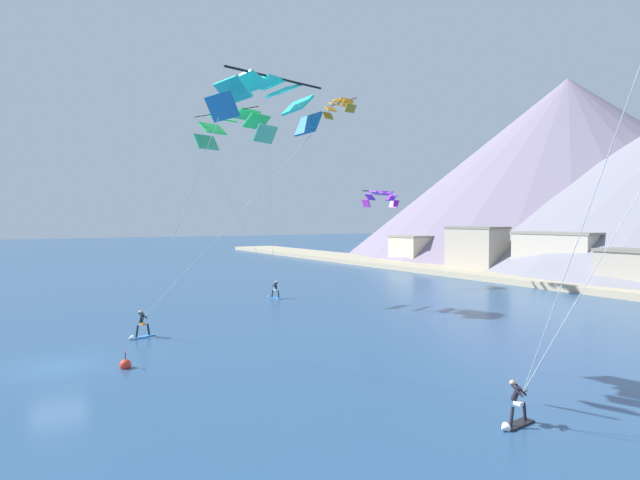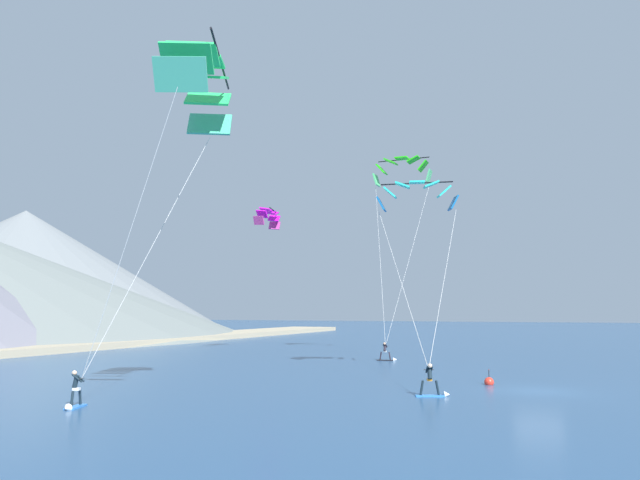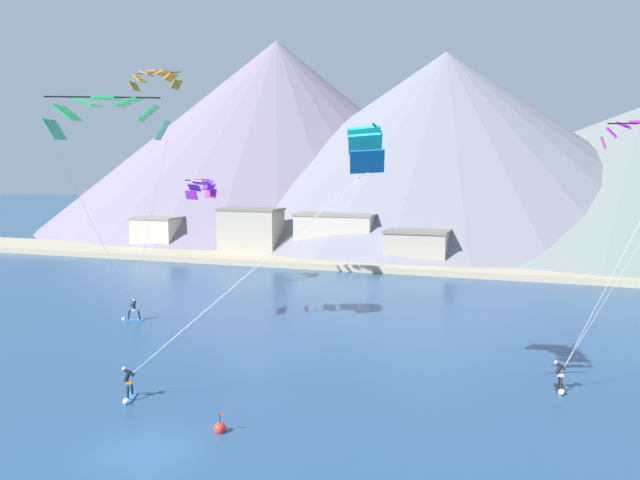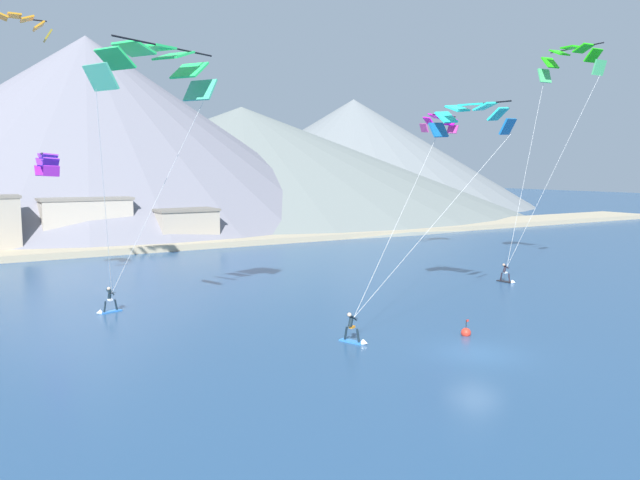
{
  "view_description": "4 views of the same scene",
  "coord_description": "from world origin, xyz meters",
  "px_view_note": "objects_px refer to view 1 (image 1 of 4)",
  "views": [
    {
      "loc": [
        27.61,
        -1.76,
        7.22
      ],
      "look_at": [
        -3.95,
        17.68,
        5.79
      ],
      "focal_mm": 28.0,
      "sensor_mm": 36.0,
      "label": 1
    },
    {
      "loc": [
        -36.15,
        -2.03,
        4.36
      ],
      "look_at": [
        0.23,
        12.76,
        8.77
      ],
      "focal_mm": 35.0,
      "sensor_mm": 36.0,
      "label": 2
    },
    {
      "loc": [
        14.69,
        -20.84,
        11.66
      ],
      "look_at": [
        0.89,
        19.95,
        6.64
      ],
      "focal_mm": 35.0,
      "sensor_mm": 36.0,
      "label": 3
    },
    {
      "loc": [
        -22.48,
        -22.27,
        9.34
      ],
      "look_at": [
        -0.2,
        15.04,
        4.3
      ],
      "focal_mm": 35.0,
      "sensor_mm": 36.0,
      "label": 4
    }
  ],
  "objects_px": {
    "kitesurfer_near_lead": "(139,329)",
    "parafoil_kite_distant_high_outer": "(339,106)",
    "parafoil_kite_distant_mid_solo": "(381,197)",
    "parafoil_kite_near_trail": "(234,125)",
    "race_marker_buoy": "(125,365)",
    "kitesurfer_near_trail": "(274,293)",
    "kitesurfer_mid_center": "(514,414)",
    "parafoil_kite_near_lead": "(267,99)"
  },
  "relations": [
    {
      "from": "kitesurfer_near_trail",
      "to": "parafoil_kite_distant_high_outer",
      "type": "bearing_deg",
      "value": 110.47
    },
    {
      "from": "parafoil_kite_distant_high_outer",
      "to": "race_marker_buoy",
      "type": "relative_size",
      "value": 4.88
    },
    {
      "from": "parafoil_kite_distant_mid_solo",
      "to": "race_marker_buoy",
      "type": "xyz_separation_m",
      "value": [
        17.45,
        -29.78,
        -9.69
      ]
    },
    {
      "from": "parafoil_kite_near_trail",
      "to": "parafoil_kite_distant_high_outer",
      "type": "relative_size",
      "value": 3.01
    },
    {
      "from": "kitesurfer_near_lead",
      "to": "race_marker_buoy",
      "type": "bearing_deg",
      "value": -17.49
    },
    {
      "from": "kitesurfer_near_trail",
      "to": "parafoil_kite_near_trail",
      "type": "xyz_separation_m",
      "value": [
        2.17,
        -4.74,
        14.73
      ]
    },
    {
      "from": "kitesurfer_mid_center",
      "to": "parafoil_kite_distant_high_outer",
      "type": "distance_m",
      "value": 42.14
    },
    {
      "from": "kitesurfer_near_lead",
      "to": "parafoil_kite_distant_mid_solo",
      "type": "xyz_separation_m",
      "value": [
        -11.25,
        27.82,
        9.32
      ]
    },
    {
      "from": "kitesurfer_near_lead",
      "to": "parafoil_kite_near_trail",
      "type": "height_order",
      "value": "parafoil_kite_near_trail"
    },
    {
      "from": "parafoil_kite_distant_high_outer",
      "to": "parafoil_kite_distant_mid_solo",
      "type": "xyz_separation_m",
      "value": [
        2.22,
        4.01,
        -9.82
      ]
    },
    {
      "from": "kitesurfer_mid_center",
      "to": "parafoil_kite_near_lead",
      "type": "distance_m",
      "value": 16.24
    },
    {
      "from": "kitesurfer_mid_center",
      "to": "parafoil_kite_distant_high_outer",
      "type": "xyz_separation_m",
      "value": [
        -34.16,
        15.48,
        19.22
      ]
    },
    {
      "from": "kitesurfer_mid_center",
      "to": "parafoil_kite_near_trail",
      "type": "distance_m",
      "value": 32.0
    },
    {
      "from": "kitesurfer_near_lead",
      "to": "parafoil_kite_near_lead",
      "type": "distance_m",
      "value": 16.91
    },
    {
      "from": "parafoil_kite_distant_mid_solo",
      "to": "kitesurfer_mid_center",
      "type": "bearing_deg",
      "value": -31.39
    },
    {
      "from": "kitesurfer_near_lead",
      "to": "kitesurfer_near_trail",
      "type": "distance_m",
      "value": 17.18
    },
    {
      "from": "parafoil_kite_near_lead",
      "to": "parafoil_kite_distant_high_outer",
      "type": "height_order",
      "value": "parafoil_kite_distant_high_outer"
    },
    {
      "from": "parafoil_kite_near_lead",
      "to": "parafoil_kite_near_trail",
      "type": "distance_m",
      "value": 20.04
    },
    {
      "from": "race_marker_buoy",
      "to": "parafoil_kite_distant_high_outer",
      "type": "bearing_deg",
      "value": 127.36
    },
    {
      "from": "parafoil_kite_near_lead",
      "to": "parafoil_kite_distant_high_outer",
      "type": "relative_size",
      "value": 2.56
    },
    {
      "from": "parafoil_kite_distant_mid_solo",
      "to": "race_marker_buoy",
      "type": "distance_m",
      "value": 35.85
    },
    {
      "from": "parafoil_kite_near_trail",
      "to": "race_marker_buoy",
      "type": "relative_size",
      "value": 14.7
    },
    {
      "from": "kitesurfer_near_lead",
      "to": "parafoil_kite_distant_mid_solo",
      "type": "height_order",
      "value": "parafoil_kite_distant_mid_solo"
    },
    {
      "from": "parafoil_kite_near_trail",
      "to": "parafoil_kite_near_lead",
      "type": "bearing_deg",
      "value": -17.64
    },
    {
      "from": "parafoil_kite_near_lead",
      "to": "parafoil_kite_distant_mid_solo",
      "type": "distance_m",
      "value": 33.4
    },
    {
      "from": "kitesurfer_near_lead",
      "to": "parafoil_kite_distant_high_outer",
      "type": "xyz_separation_m",
      "value": [
        -13.47,
        23.81,
        19.14
      ]
    },
    {
      "from": "kitesurfer_near_lead",
      "to": "race_marker_buoy",
      "type": "xyz_separation_m",
      "value": [
        6.2,
        -1.95,
        -0.36
      ]
    },
    {
      "from": "parafoil_kite_distant_high_outer",
      "to": "parafoil_kite_distant_mid_solo",
      "type": "bearing_deg",
      "value": 61.07
    },
    {
      "from": "kitesurfer_near_lead",
      "to": "kitesurfer_near_trail",
      "type": "height_order",
      "value": "kitesurfer_near_lead"
    },
    {
      "from": "parafoil_kite_near_lead",
      "to": "parafoil_kite_near_trail",
      "type": "xyz_separation_m",
      "value": [
        -18.94,
        6.02,
        2.53
      ]
    },
    {
      "from": "kitesurfer_mid_center",
      "to": "parafoil_kite_near_trail",
      "type": "xyz_separation_m",
      "value": [
        -28.36,
        1.01,
        14.78
      ]
    },
    {
      "from": "parafoil_kite_near_lead",
      "to": "parafoil_kite_near_trail",
      "type": "height_order",
      "value": "parafoil_kite_near_trail"
    },
    {
      "from": "parafoil_kite_near_trail",
      "to": "race_marker_buoy",
      "type": "bearing_deg",
      "value": -39.16
    },
    {
      "from": "kitesurfer_near_lead",
      "to": "kitesurfer_mid_center",
      "type": "xyz_separation_m",
      "value": [
        20.69,
        8.33,
        -0.07
      ]
    },
    {
      "from": "kitesurfer_mid_center",
      "to": "parafoil_kite_distant_mid_solo",
      "type": "height_order",
      "value": "parafoil_kite_distant_mid_solo"
    },
    {
      "from": "kitesurfer_near_trail",
      "to": "kitesurfer_mid_center",
      "type": "bearing_deg",
      "value": -10.67
    },
    {
      "from": "kitesurfer_near_lead",
      "to": "parafoil_kite_near_trail",
      "type": "distance_m",
      "value": 19.04
    },
    {
      "from": "parafoil_kite_near_trail",
      "to": "race_marker_buoy",
      "type": "xyz_separation_m",
      "value": [
        13.87,
        -11.3,
        -15.07
      ]
    },
    {
      "from": "parafoil_kite_near_trail",
      "to": "parafoil_kite_distant_high_outer",
      "type": "xyz_separation_m",
      "value": [
        -5.8,
        14.47,
        4.44
      ]
    },
    {
      "from": "parafoil_kite_distant_mid_solo",
      "to": "parafoil_kite_near_trail",
      "type": "bearing_deg",
      "value": -79.04
    },
    {
      "from": "kitesurfer_near_lead",
      "to": "parafoil_kite_distant_high_outer",
      "type": "distance_m",
      "value": 33.39
    },
    {
      "from": "parafoil_kite_near_lead",
      "to": "parafoil_kite_distant_mid_solo",
      "type": "height_order",
      "value": "parafoil_kite_near_lead"
    }
  ]
}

